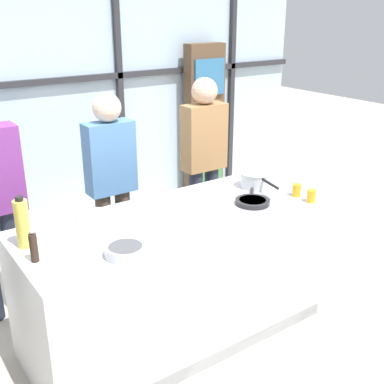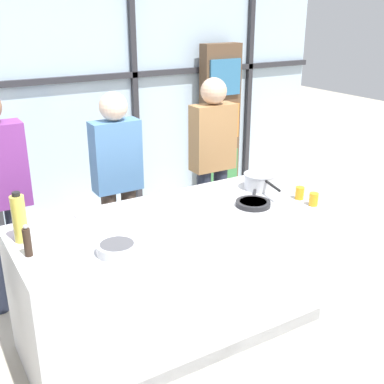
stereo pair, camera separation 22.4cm
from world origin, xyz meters
The scene contains 14 objects.
ground_plane centered at (0.00, 0.00, 0.00)m, with size 18.00×18.00×0.00m, color #BCB29E.
back_window_wall centered at (0.00, 2.28, 1.40)m, with size 6.40×0.10×2.80m.
bookshelf centered at (1.79, 2.09, 0.92)m, with size 0.48×0.19×1.83m.
demo_island centered at (0.00, 0.00, 0.46)m, with size 2.07×0.87×0.92m.
spectator_center_left centered at (0.00, 0.94, 0.92)m, with size 0.39×0.22×1.60m.
spectator_center_right centered at (0.93, 0.94, 0.95)m, with size 0.40×0.23×1.65m.
frying_pan centered at (0.58, -0.12, 0.94)m, with size 0.34×0.37×0.04m.
saucepan centered at (0.82, 0.12, 0.98)m, with size 0.24×0.44×0.12m.
white_plate centered at (-0.43, 0.32, 0.92)m, with size 0.26×0.26×0.01m, color white.
mixing_bowl centered at (-0.51, -0.28, 0.95)m, with size 0.23×0.23×0.06m.
oil_bottle centered at (-0.93, 0.15, 1.06)m, with size 0.08×0.08×0.31m.
pepper_grinder centered at (-0.94, -0.06, 1.00)m, with size 0.04×0.04×0.19m.
juice_glass_near centered at (0.93, -0.33, 0.96)m, with size 0.06×0.06×0.09m, color orange.
juice_glass_far centered at (0.93, -0.19, 0.96)m, with size 0.06×0.06×0.09m, color orange.
Camera 2 is at (-1.39, -2.56, 2.21)m, focal length 45.00 mm.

